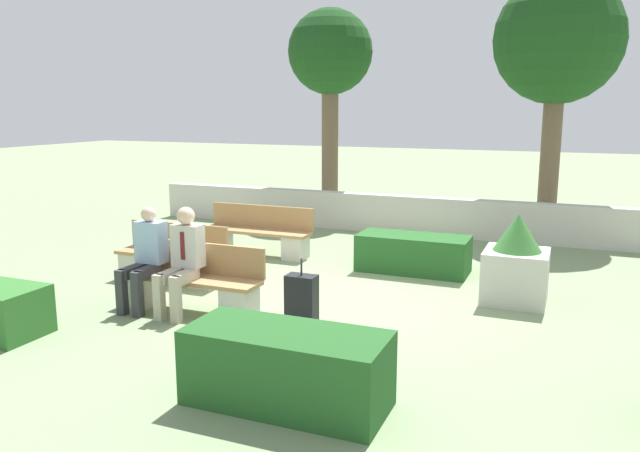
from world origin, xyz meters
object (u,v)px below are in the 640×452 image
object	(u,v)px
person_seated_man	(183,256)
person_seated_woman	(145,254)
planter_corner_left	(516,263)
tree_center_left	(558,43)
suitcase	(302,301)
bench_right_side	(257,236)
bench_front	(192,285)
bench_left_side	(172,260)
tree_leftmost	(330,58)

from	to	relation	value
person_seated_man	person_seated_woman	size ratio (longest dim) A/B	1.02
person_seated_man	planter_corner_left	distance (m)	4.32
tree_center_left	suitcase	bearing A→B (deg)	-108.66
person_seated_woman	tree_center_left	world-z (taller)	tree_center_left
bench_right_side	planter_corner_left	size ratio (longest dim) A/B	1.66
bench_front	tree_center_left	size ratio (longest dim) A/B	0.37
suitcase	person_seated_woman	bearing A→B (deg)	-176.27
bench_left_side	tree_center_left	distance (m)	8.52
bench_right_side	tree_leftmost	distance (m)	5.37
person_seated_man	tree_center_left	bearing A→B (deg)	61.26
bench_right_side	tree_leftmost	size ratio (longest dim) A/B	0.42
bench_front	suitcase	bearing A→B (deg)	-0.15
bench_left_side	bench_right_side	xyz separation A→B (m)	(0.37, 1.99, 0.01)
person_seated_woman	bench_right_side	bearing A→B (deg)	91.32
planter_corner_left	suitcase	xyz separation A→B (m)	(-2.24, -1.93, -0.21)
bench_front	suitcase	distance (m)	1.53
person_seated_man	suitcase	bearing A→B (deg)	4.90
planter_corner_left	suitcase	size ratio (longest dim) A/B	1.45
person_seated_man	bench_right_side	bearing A→B (deg)	101.44
bench_front	bench_left_side	bearing A→B (deg)	135.38
bench_right_side	person_seated_woman	distance (m)	3.17
tree_leftmost	person_seated_man	bearing A→B (deg)	-82.78
tree_leftmost	bench_front	bearing A→B (deg)	-82.47
bench_front	person_seated_woman	size ratio (longest dim) A/B	1.45
bench_left_side	person_seated_woman	bearing A→B (deg)	-58.25
bench_left_side	bench_right_side	distance (m)	2.02
bench_left_side	person_seated_man	distance (m)	1.59
person_seated_woman	suitcase	distance (m)	2.16
bench_front	planter_corner_left	bearing A→B (deg)	27.04
person_seated_man	planter_corner_left	world-z (taller)	person_seated_man
bench_left_side	planter_corner_left	size ratio (longest dim) A/B	1.42
bench_right_side	person_seated_man	xyz separation A→B (m)	(0.64, -3.14, 0.41)
tree_leftmost	person_seated_woman	bearing A→B (deg)	-87.13
planter_corner_left	bench_front	bearing A→B (deg)	-152.96
bench_front	suitcase	size ratio (longest dim) A/B	2.31
bench_left_side	suitcase	size ratio (longest dim) A/B	2.05
tree_leftmost	tree_center_left	bearing A→B (deg)	-2.18
bench_front	person_seated_man	xyz separation A→B (m)	(-0.02, -0.14, 0.41)
person_seated_woman	planter_corner_left	xyz separation A→B (m)	(4.36, 2.07, -0.19)
bench_left_side	person_seated_man	xyz separation A→B (m)	(1.01, -1.15, 0.42)
person_seated_woman	tree_leftmost	distance (m)	7.93
planter_corner_left	tree_center_left	distance (m)	6.05
tree_leftmost	bench_right_side	bearing A→B (deg)	-85.97
planter_corner_left	tree_leftmost	world-z (taller)	tree_leftmost
person_seated_woman	bench_front	bearing A→B (deg)	13.68
planter_corner_left	tree_center_left	world-z (taller)	tree_center_left
bench_front	person_seated_woman	xyz separation A→B (m)	(-0.58, -0.14, 0.39)
person_seated_woman	planter_corner_left	world-z (taller)	person_seated_woman
bench_left_side	person_seated_man	world-z (taller)	person_seated_man
bench_front	bench_right_side	size ratio (longest dim) A/B	0.96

